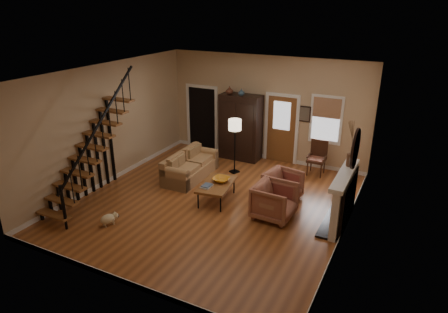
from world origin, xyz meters
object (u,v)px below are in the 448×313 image
at_px(sofa, 190,166).
at_px(armchair_right, 283,186).
at_px(armchair_left, 275,201).
at_px(floor_lamp, 235,147).
at_px(coffee_table, 217,192).
at_px(side_chair, 317,158).
at_px(armoire, 241,127).

xyz_separation_m(sofa, armchair_right, (2.84, -0.11, 0.02)).
bearing_deg(armchair_left, armchair_right, 9.88).
bearing_deg(sofa, floor_lamp, 41.46).
distance_m(armchair_left, armchair_right, 0.97).
bearing_deg(coffee_table, side_chair, 56.50).
height_order(sofa, armchair_left, armchair_left).
xyz_separation_m(armoire, coffee_table, (0.71, -2.98, -0.81)).
height_order(armoire, floor_lamp, armoire).
bearing_deg(armoire, sofa, -107.22).
height_order(armchair_left, armchair_right, armchair_left).
height_order(armoire, armchair_right, armoire).
relative_size(coffee_table, side_chair, 1.23).
distance_m(armoire, sofa, 2.26).
relative_size(armchair_left, side_chair, 0.91).
bearing_deg(sofa, armoire, 71.07).
bearing_deg(coffee_table, floor_lamp, 101.44).
distance_m(armoire, armchair_left, 3.95).
distance_m(sofa, armchair_right, 2.84).
relative_size(armchair_left, armchair_right, 1.10).
distance_m(armchair_right, floor_lamp, 2.17).
bearing_deg(floor_lamp, armchair_left, -44.93).
bearing_deg(armoire, armchair_right, -44.63).
distance_m(armoire, coffee_table, 3.17).
bearing_deg(coffee_table, armchair_right, 28.62).
bearing_deg(sofa, armchair_left, -21.52).
bearing_deg(armoire, armchair_left, -53.39).
bearing_deg(side_chair, armoire, 175.52).
relative_size(sofa, armchair_left, 2.11).
bearing_deg(sofa, coffee_table, -36.10).
distance_m(armoire, floor_lamp, 1.22).
height_order(armoire, armchair_left, armoire).
bearing_deg(armchair_right, floor_lamp, 72.35).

